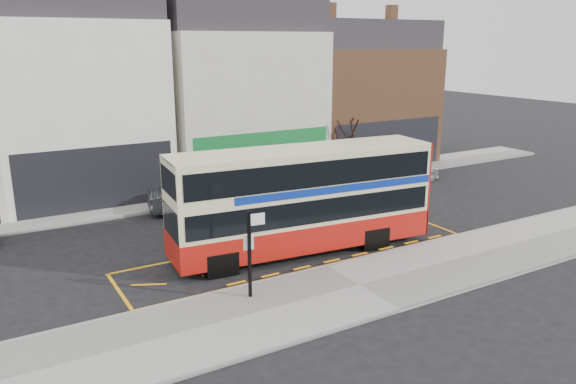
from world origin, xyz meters
TOP-DOWN VIEW (x-y plane):
  - ground at (0.00, 0.00)m, footprint 120.00×120.00m
  - pavement at (0.00, -2.30)m, footprint 40.00×4.00m
  - kerb at (0.00, -0.38)m, footprint 40.00×0.15m
  - far_pavement at (0.00, 11.00)m, footprint 50.00×3.00m
  - road_markings at (0.00, 1.60)m, footprint 14.00×3.40m
  - terrace_left at (-5.50, 14.99)m, footprint 8.00×8.01m
  - terrace_green_shop at (3.50, 14.99)m, footprint 9.00×8.01m
  - terrace_right at (12.50, 14.99)m, footprint 9.00×8.01m
  - double_decker_bus at (0.22, 1.63)m, footprint 10.51×3.36m
  - bus_stop_post at (-3.49, -1.24)m, footprint 0.70×0.18m
  - car_grey at (-1.51, 8.78)m, footprint 4.59×2.39m
  - car_white at (11.26, 8.26)m, footprint 4.88×2.15m
  - street_tree_right at (8.84, 10.77)m, footprint 2.11×2.11m

SIDE VIEW (x-z plane):
  - ground at x=0.00m, z-range 0.00..0.00m
  - road_markings at x=0.00m, z-range 0.00..0.01m
  - pavement at x=0.00m, z-range 0.00..0.15m
  - kerb at x=0.00m, z-range 0.00..0.15m
  - far_pavement at x=0.00m, z-range 0.00..0.15m
  - car_white at x=11.26m, z-range 0.00..1.39m
  - car_grey at x=-1.51m, z-range 0.00..1.44m
  - bus_stop_post at x=-3.49m, z-range 0.45..3.28m
  - double_decker_bus at x=0.22m, z-range 0.11..4.23m
  - street_tree_right at x=8.84m, z-range 0.82..5.37m
  - terrace_right at x=12.50m, z-range -0.58..9.72m
  - terrace_green_shop at x=3.50m, z-range -0.58..10.72m
  - terrace_left at x=-5.50m, z-range -0.58..11.22m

